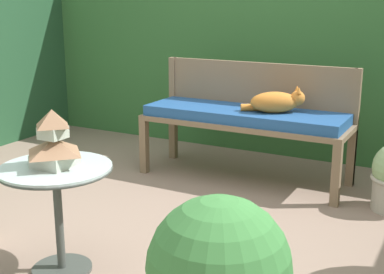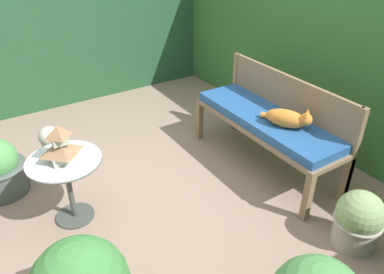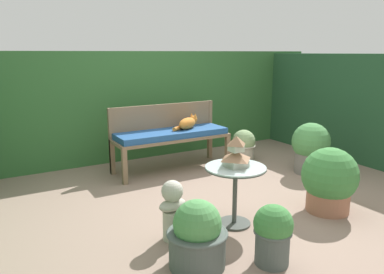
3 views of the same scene
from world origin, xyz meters
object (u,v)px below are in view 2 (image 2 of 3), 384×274
object	(u,v)px
patio_table	(66,173)
garden_bench	(266,123)
pagoda_birdhouse	(61,146)
potted_plant_bench_right	(358,220)
cat	(287,118)
garden_bust	(52,151)

from	to	relation	value
patio_table	garden_bench	bearing A→B (deg)	81.67
garden_bench	pagoda_birdhouse	world-z (taller)	pagoda_birdhouse
garden_bench	potted_plant_bench_right	size ratio (longest dim) A/B	3.43
patio_table	pagoda_birdhouse	size ratio (longest dim) A/B	1.97
garden_bench	pagoda_birdhouse	distance (m)	1.88
pagoda_birdhouse	potted_plant_bench_right	bearing A→B (deg)	49.98
pagoda_birdhouse	patio_table	bearing A→B (deg)	0.00
garden_bench	patio_table	bearing A→B (deg)	-98.33
cat	garden_bust	bearing A→B (deg)	-152.58
pagoda_birdhouse	cat	bearing A→B (deg)	74.07
garden_bench	garden_bust	world-z (taller)	garden_bench
cat	garden_bust	size ratio (longest dim) A/B	0.85
patio_table	potted_plant_bench_right	xyz separation A→B (m)	(1.45, 1.73, -0.22)
garden_bust	pagoda_birdhouse	bearing A→B (deg)	-14.89
garden_bench	pagoda_birdhouse	size ratio (longest dim) A/B	5.53
cat	potted_plant_bench_right	distance (m)	1.02
pagoda_birdhouse	potted_plant_bench_right	world-z (taller)	pagoda_birdhouse
patio_table	garden_bust	bearing A→B (deg)	177.06
garden_bench	cat	size ratio (longest dim) A/B	3.50
patio_table	cat	bearing A→B (deg)	74.07
garden_bench	potted_plant_bench_right	world-z (taller)	garden_bench
garden_bench	garden_bust	bearing A→B (deg)	-117.01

